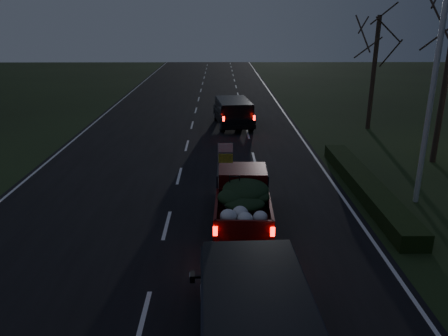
# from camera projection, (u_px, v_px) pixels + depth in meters

# --- Properties ---
(ground) EXTENTS (120.00, 120.00, 0.00)m
(ground) POSITION_uv_depth(u_px,v_px,m) (167.00, 225.00, 15.08)
(ground) COLOR black
(ground) RESTS_ON ground
(road_asphalt) EXTENTS (14.00, 120.00, 0.02)m
(road_asphalt) POSITION_uv_depth(u_px,v_px,m) (167.00, 225.00, 15.08)
(road_asphalt) COLOR black
(road_asphalt) RESTS_ON ground
(hedge_row) EXTENTS (1.00, 10.00, 0.60)m
(hedge_row) POSITION_uv_depth(u_px,v_px,m) (365.00, 185.00, 17.90)
(hedge_row) COLOR black
(hedge_row) RESTS_ON ground
(light_pole) EXTENTS (0.50, 0.90, 9.16)m
(light_pole) POSITION_uv_depth(u_px,v_px,m) (437.00, 58.00, 15.29)
(light_pole) COLOR silver
(light_pole) RESTS_ON ground
(bare_tree_far) EXTENTS (3.60, 3.60, 7.00)m
(bare_tree_far) POSITION_uv_depth(u_px,v_px,m) (377.00, 45.00, 26.75)
(bare_tree_far) COLOR black
(bare_tree_far) RESTS_ON ground
(pickup_truck) EXTENTS (2.02, 4.91, 2.54)m
(pickup_truck) POSITION_uv_depth(u_px,v_px,m) (243.00, 196.00, 15.12)
(pickup_truck) COLOR #3C0808
(pickup_truck) RESTS_ON ground
(lead_suv) EXTENTS (2.67, 5.23, 1.44)m
(lead_suv) POSITION_uv_depth(u_px,v_px,m) (233.00, 110.00, 28.67)
(lead_suv) COLOR black
(lead_suv) RESTS_ON ground
(rear_suv) EXTENTS (2.55, 5.28, 1.50)m
(rear_suv) POSITION_uv_depth(u_px,v_px,m) (255.00, 315.00, 8.77)
(rear_suv) COLOR black
(rear_suv) RESTS_ON ground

